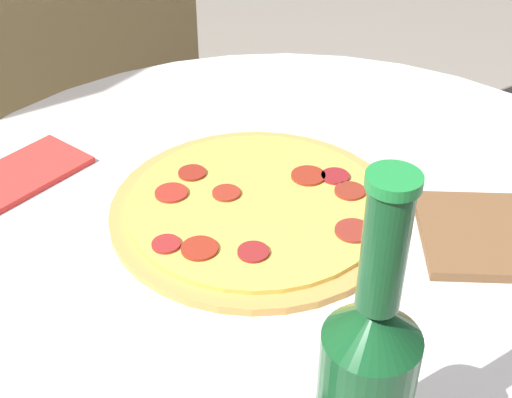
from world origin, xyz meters
The scene contains 5 objects.
table centered at (0.00, 0.00, 0.60)m, with size 0.99×0.99×0.78m.
pizza centered at (0.01, 0.06, 0.79)m, with size 0.35×0.35×0.02m.
beer_bottle centered at (-0.23, -0.20, 0.88)m, with size 0.07×0.07×0.29m.
pizza_paddle centered at (0.13, -0.21, 0.79)m, with size 0.23×0.29×0.02m.
napkin centered at (-0.10, 0.35, 0.78)m, with size 0.16×0.10×0.01m.
Camera 1 is at (-0.55, -0.33, 1.29)m, focal length 50.00 mm.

